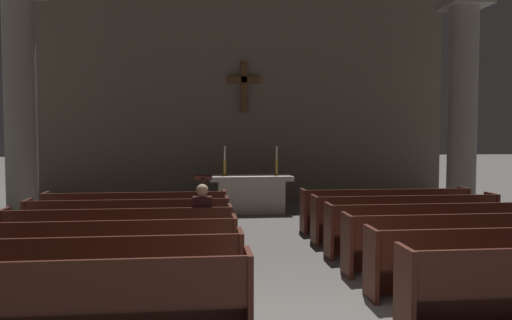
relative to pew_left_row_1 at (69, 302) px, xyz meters
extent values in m
cube|color=#4C2319|center=(0.00, 0.04, -0.05)|extent=(3.59, 0.40, 0.05)
cube|color=#4C2319|center=(0.00, -0.19, 0.22)|extent=(3.59, 0.05, 0.50)
cube|color=#4C2319|center=(1.82, 0.02, 0.00)|extent=(0.06, 0.50, 0.95)
cube|color=#4C2319|center=(0.00, 1.14, -0.05)|extent=(3.59, 0.40, 0.05)
cube|color=#4C2319|center=(0.00, 0.91, 0.22)|extent=(3.59, 0.05, 0.50)
cube|color=#4C2319|center=(0.00, 1.32, -0.28)|extent=(3.59, 0.04, 0.40)
cube|color=#4C2319|center=(1.82, 1.12, 0.00)|extent=(0.06, 0.50, 0.95)
cube|color=#4C2319|center=(0.00, 2.24, -0.05)|extent=(3.59, 0.40, 0.05)
cube|color=#4C2319|center=(0.00, 2.01, 0.22)|extent=(3.59, 0.05, 0.50)
cube|color=#4C2319|center=(0.00, 2.42, -0.28)|extent=(3.59, 0.04, 0.40)
cube|color=#4C2319|center=(1.82, 2.22, 0.00)|extent=(0.06, 0.50, 0.95)
cube|color=#4C2319|center=(0.00, 3.33, -0.05)|extent=(3.59, 0.40, 0.05)
cube|color=#4C2319|center=(0.00, 3.11, 0.22)|extent=(3.59, 0.05, 0.50)
cube|color=#4C2319|center=(0.00, 3.51, -0.28)|extent=(3.59, 0.04, 0.40)
cube|color=#4C2319|center=(1.82, 3.31, 0.00)|extent=(0.06, 0.50, 0.95)
cube|color=#4C2319|center=(-1.82, 3.31, 0.00)|extent=(0.06, 0.50, 0.95)
cube|color=#4C2319|center=(0.00, 4.43, -0.05)|extent=(3.59, 0.40, 0.05)
cube|color=#4C2319|center=(0.00, 4.21, 0.22)|extent=(3.59, 0.05, 0.50)
cube|color=#4C2319|center=(0.00, 4.61, -0.28)|extent=(3.59, 0.04, 0.40)
cube|color=#4C2319|center=(1.82, 4.41, 0.00)|extent=(0.06, 0.50, 0.95)
cube|color=#4C2319|center=(-1.82, 4.41, 0.00)|extent=(0.06, 0.50, 0.95)
cube|color=#4C2319|center=(0.00, 5.53, -0.05)|extent=(3.59, 0.40, 0.05)
cube|color=#4C2319|center=(0.00, 5.30, 0.22)|extent=(3.59, 0.05, 0.50)
cube|color=#4C2319|center=(0.00, 5.71, -0.28)|extent=(3.59, 0.04, 0.40)
cube|color=#4C2319|center=(1.82, 5.51, 0.00)|extent=(0.06, 0.50, 0.95)
cube|color=#4C2319|center=(-1.82, 5.51, 0.00)|extent=(0.06, 0.50, 0.95)
cube|color=#4C2319|center=(3.53, 0.02, 0.00)|extent=(0.06, 0.50, 0.95)
cube|color=#4C2319|center=(5.35, 1.14, -0.05)|extent=(3.59, 0.40, 0.05)
cube|color=#4C2319|center=(5.35, 0.91, 0.22)|extent=(3.59, 0.05, 0.50)
cube|color=#4C2319|center=(5.35, 1.32, -0.28)|extent=(3.59, 0.04, 0.40)
cube|color=#4C2319|center=(3.53, 1.12, 0.00)|extent=(0.06, 0.50, 0.95)
cube|color=#4C2319|center=(5.35, 2.24, -0.05)|extent=(3.59, 0.40, 0.05)
cube|color=#4C2319|center=(5.35, 2.01, 0.22)|extent=(3.59, 0.05, 0.50)
cube|color=#4C2319|center=(5.35, 2.42, -0.28)|extent=(3.59, 0.04, 0.40)
cube|color=#4C2319|center=(3.53, 2.22, 0.00)|extent=(0.06, 0.50, 0.95)
cube|color=#4C2319|center=(5.35, 3.33, -0.05)|extent=(3.59, 0.40, 0.05)
cube|color=#4C2319|center=(5.35, 3.11, 0.22)|extent=(3.59, 0.05, 0.50)
cube|color=#4C2319|center=(5.35, 3.51, -0.28)|extent=(3.59, 0.04, 0.40)
cube|color=#4C2319|center=(3.53, 3.31, 0.00)|extent=(0.06, 0.50, 0.95)
cube|color=#4C2319|center=(5.35, 4.43, -0.05)|extent=(3.59, 0.40, 0.05)
cube|color=#4C2319|center=(5.35, 4.21, 0.22)|extent=(3.59, 0.05, 0.50)
cube|color=#4C2319|center=(5.35, 4.61, -0.28)|extent=(3.59, 0.04, 0.40)
cube|color=#4C2319|center=(3.53, 4.41, 0.00)|extent=(0.06, 0.50, 0.95)
cube|color=#4C2319|center=(7.18, 4.41, 0.00)|extent=(0.06, 0.50, 0.95)
cube|color=#4C2319|center=(5.35, 5.53, -0.05)|extent=(3.59, 0.40, 0.05)
cube|color=#4C2319|center=(5.35, 5.30, 0.22)|extent=(3.59, 0.05, 0.50)
cube|color=#4C2319|center=(5.35, 5.71, -0.28)|extent=(3.59, 0.04, 0.40)
cube|color=#4C2319|center=(3.53, 5.51, 0.00)|extent=(0.06, 0.50, 0.95)
cube|color=#4C2319|center=(7.18, 5.51, 0.00)|extent=(0.06, 0.50, 0.95)
cube|color=gray|center=(-3.10, 8.03, -0.38)|extent=(1.07, 1.07, 0.20)
cylinder|color=gray|center=(-3.10, 8.03, 2.29)|extent=(0.77, 0.77, 5.54)
cube|color=gray|center=(8.45, 8.03, -0.38)|extent=(1.07, 1.07, 0.20)
cylinder|color=gray|center=(8.45, 8.03, 2.29)|extent=(0.77, 0.77, 5.54)
cube|color=gray|center=(8.45, 8.03, 5.14)|extent=(1.15, 1.15, 0.16)
cube|color=#BCB7AD|center=(2.68, 8.34, -0.04)|extent=(1.76, 0.72, 0.88)
cube|color=#BCB7AD|center=(2.68, 8.34, 0.46)|extent=(2.20, 0.90, 0.12)
cube|color=silver|center=(2.68, 8.34, 0.53)|extent=(2.09, 0.86, 0.01)
cylinder|color=#B79338|center=(1.98, 8.34, 0.54)|extent=(0.16, 0.16, 0.02)
cylinder|color=#B79338|center=(1.98, 8.34, 0.75)|extent=(0.07, 0.07, 0.43)
cylinder|color=silver|center=(1.98, 8.34, 1.14)|extent=(0.04, 0.04, 0.35)
cylinder|color=#B79338|center=(3.38, 8.34, 0.54)|extent=(0.16, 0.16, 0.02)
cylinder|color=#B79338|center=(3.38, 8.34, 0.75)|extent=(0.07, 0.07, 0.43)
cylinder|color=silver|center=(3.38, 8.34, 1.14)|extent=(0.04, 0.04, 0.35)
cube|color=#706656|center=(2.68, 10.69, 2.75)|extent=(12.78, 0.25, 6.45)
cube|color=brown|center=(2.68, 10.47, 3.07)|extent=(0.18, 0.18, 1.53)
cube|color=brown|center=(2.68, 10.47, 3.30)|extent=(0.98, 0.18, 0.18)
cylinder|color=#4C2319|center=(1.39, 7.14, -0.46)|extent=(0.36, 0.36, 0.04)
cylinder|color=#4C2319|center=(1.39, 7.14, 0.05)|extent=(0.10, 0.10, 1.05)
cube|color=#4C2319|center=(1.39, 7.14, 0.60)|extent=(0.44, 0.31, 0.15)
cube|color=#26262B|center=(1.36, 3.51, -0.25)|extent=(0.24, 0.14, 0.45)
cube|color=#26262B|center=(1.36, 3.38, 0.03)|extent=(0.28, 0.36, 0.12)
cube|color=#381919|center=(1.36, 3.25, 0.36)|extent=(0.32, 0.20, 0.54)
sphere|color=beige|center=(1.36, 3.25, 0.74)|extent=(0.20, 0.20, 0.20)
camera|label=1|loc=(1.33, -5.22, 1.72)|focal=35.78mm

